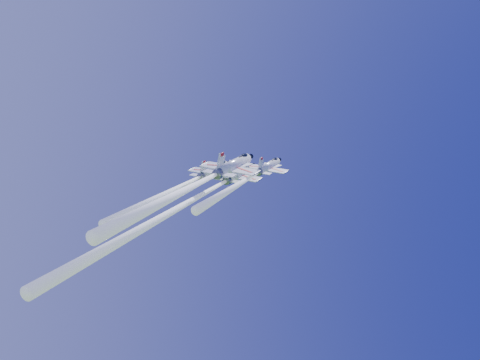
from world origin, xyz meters
TOP-DOWN VIEW (x-y plane):
  - jet_lead at (-16.75, -6.19)m, footprint 44.08×32.49m
  - jet_left at (-14.62, -1.62)m, footprint 29.91×21.31m
  - jet_right at (-5.81, -10.21)m, footprint 26.16×18.48m
  - jet_slot at (-17.84, -11.94)m, footprint 34.62×24.53m

SIDE VIEW (x-z plane):
  - jet_lead at x=-16.75m, z-range 67.79..116.35m
  - jet_slot at x=-17.84m, z-range 77.50..111.35m
  - jet_left at x=-14.62m, z-range 82.02..111.55m
  - jet_right at x=-5.81m, z-range 84.91..110.36m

